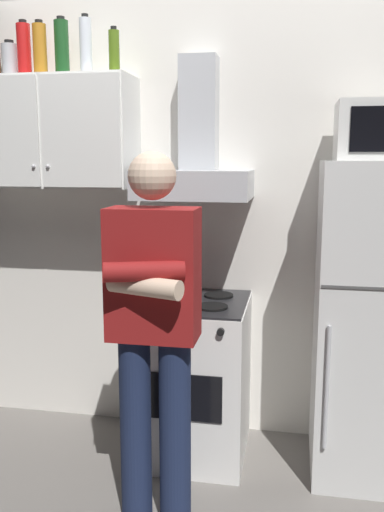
# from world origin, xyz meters

# --- Properties ---
(ground_plane) EXTENTS (7.00, 7.00, 0.00)m
(ground_plane) POSITION_xyz_m (0.00, 0.00, 0.00)
(ground_plane) COLOR slate
(back_wall_tiled) EXTENTS (4.80, 0.10, 2.70)m
(back_wall_tiled) POSITION_xyz_m (0.00, 0.60, 1.35)
(back_wall_tiled) COLOR silver
(back_wall_tiled) RESTS_ON ground_plane
(upper_cabinet) EXTENTS (0.90, 0.37, 0.60)m
(upper_cabinet) POSITION_xyz_m (-0.85, 0.37, 1.75)
(upper_cabinet) COLOR white
(stove_oven) EXTENTS (0.60, 0.62, 0.87)m
(stove_oven) POSITION_xyz_m (-0.05, 0.25, 0.43)
(stove_oven) COLOR white
(stove_oven) RESTS_ON ground_plane
(range_hood) EXTENTS (0.60, 0.44, 0.75)m
(range_hood) POSITION_xyz_m (-0.05, 0.38, 1.60)
(range_hood) COLOR #B7BABF
(refrigerator) EXTENTS (0.60, 0.62, 1.60)m
(refrigerator) POSITION_xyz_m (0.90, 0.25, 0.80)
(refrigerator) COLOR silver
(refrigerator) RESTS_ON ground_plane
(person_standing) EXTENTS (0.38, 0.33, 1.64)m
(person_standing) POSITION_xyz_m (-0.10, -0.36, 0.90)
(person_standing) COLOR #192342
(person_standing) RESTS_ON ground_plane
(bottle_canister_steel) EXTENTS (0.09, 0.09, 0.20)m
(bottle_canister_steel) POSITION_xyz_m (-1.09, 0.38, 2.14)
(bottle_canister_steel) COLOR #B2B5BA
(bottle_canister_steel) RESTS_ON upper_cabinet
(bottle_vodka_clear) EXTENTS (0.06, 0.06, 0.31)m
(bottle_vodka_clear) POSITION_xyz_m (-0.64, 0.35, 2.20)
(bottle_vodka_clear) COLOR silver
(bottle_vodka_clear) RESTS_ON upper_cabinet
(bottle_wine_green) EXTENTS (0.08, 0.08, 0.31)m
(bottle_wine_green) POSITION_xyz_m (-0.79, 0.39, 2.20)
(bottle_wine_green) COLOR #19471E
(bottle_wine_green) RESTS_ON upper_cabinet
(bottle_olive_oil) EXTENTS (0.06, 0.06, 0.24)m
(bottle_olive_oil) POSITION_xyz_m (-0.48, 0.35, 2.16)
(bottle_olive_oil) COLOR #4C6B19
(bottle_olive_oil) RESTS_ON upper_cabinet
(bottle_soda_red) EXTENTS (0.07, 0.07, 0.30)m
(bottle_soda_red) POSITION_xyz_m (-1.00, 0.37, 2.19)
(bottle_soda_red) COLOR red
(bottle_soda_red) RESTS_ON upper_cabinet
(bottle_liquor_amber) EXTENTS (0.07, 0.07, 0.29)m
(bottle_liquor_amber) POSITION_xyz_m (-0.90, 0.35, 2.19)
(bottle_liquor_amber) COLOR #B7721E
(bottle_liquor_amber) RESTS_ON upper_cabinet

